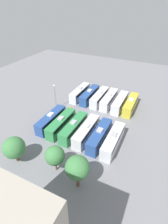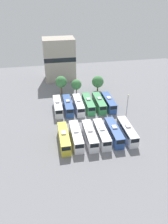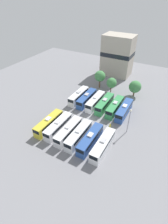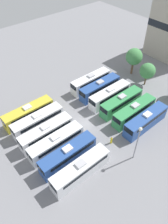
{
  "view_description": "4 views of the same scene",
  "coord_description": "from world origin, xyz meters",
  "px_view_note": "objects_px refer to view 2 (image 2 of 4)",
  "views": [
    {
      "loc": [
        -15.26,
        37.32,
        28.51
      ],
      "look_at": [
        1.98,
        1.9,
        2.21
      ],
      "focal_mm": 28.0,
      "sensor_mm": 36.0,
      "label": 1
    },
    {
      "loc": [
        -11.61,
        -53.37,
        35.7
      ],
      "look_at": [
        -1.14,
        1.93,
        2.59
      ],
      "focal_mm": 35.0,
      "sensor_mm": 36.0,
      "label": 2
    },
    {
      "loc": [
        19.07,
        -37.03,
        33.87
      ],
      "look_at": [
        -1.07,
        -0.85,
        3.37
      ],
      "focal_mm": 28.0,
      "sensor_mm": 36.0,
      "label": 3
    },
    {
      "loc": [
        23.49,
        -20.5,
        32.62
      ],
      "look_at": [
        -0.57,
        -0.22,
        2.65
      ],
      "focal_mm": 35.0,
      "sensor_mm": 36.0,
      "label": 4
    }
  ],
  "objects_px": {
    "bus_5": "(127,131)",
    "light_pole": "(128,102)",
    "bus_1": "(76,136)",
    "tree_0": "(61,82)",
    "tree_1": "(76,85)",
    "bus_8": "(78,105)",
    "bus_4": "(114,132)",
    "bus_9": "(88,103)",
    "worker_person": "(112,118)",
    "depot_building": "(59,59)",
    "bus_6": "(58,106)",
    "bus_3": "(102,134)",
    "bus_11": "(109,102)",
    "bus_7": "(68,105)",
    "tree_2": "(98,82)",
    "bus_2": "(90,135)",
    "bus_10": "(99,103)",
    "bus_0": "(64,138)"
  },
  "relations": [
    {
      "from": "bus_5",
      "to": "light_pole",
      "type": "height_order",
      "value": "light_pole"
    },
    {
      "from": "bus_1",
      "to": "bus_5",
      "type": "distance_m",
      "value": 13.75
    },
    {
      "from": "tree_0",
      "to": "tree_1",
      "type": "distance_m",
      "value": 5.64
    },
    {
      "from": "tree_0",
      "to": "light_pole",
      "type": "bearing_deg",
      "value": -48.34
    },
    {
      "from": "bus_8",
      "to": "bus_4",
      "type": "bearing_deg",
      "value": -68.07
    },
    {
      "from": "bus_9",
      "to": "worker_person",
      "type": "relative_size",
      "value": 6.37
    },
    {
      "from": "tree_1",
      "to": "bus_9",
      "type": "bearing_deg",
      "value": -78.8
    },
    {
      "from": "bus_1",
      "to": "tree_1",
      "type": "xyz_separation_m",
      "value": [
        4.5,
        27.83,
        2.17
      ]
    },
    {
      "from": "depot_building",
      "to": "bus_6",
      "type": "bearing_deg",
      "value": -97.0
    },
    {
      "from": "bus_3",
      "to": "worker_person",
      "type": "bearing_deg",
      "value": 57.66
    },
    {
      "from": "bus_8",
      "to": "bus_11",
      "type": "distance_m",
      "value": 10.18
    },
    {
      "from": "light_pole",
      "to": "bus_7",
      "type": "bearing_deg",
      "value": 155.46
    },
    {
      "from": "bus_4",
      "to": "tree_2",
      "type": "bearing_deg",
      "value": 84.55
    },
    {
      "from": "bus_2",
      "to": "bus_9",
      "type": "distance_m",
      "value": 17.39
    },
    {
      "from": "bus_7",
      "to": "bus_10",
      "type": "xyz_separation_m",
      "value": [
        10.39,
        -0.06,
        0.0
      ]
    },
    {
      "from": "bus_10",
      "to": "tree_0",
      "type": "height_order",
      "value": "tree_0"
    },
    {
      "from": "bus_3",
      "to": "bus_8",
      "type": "relative_size",
      "value": 1.0
    },
    {
      "from": "bus_5",
      "to": "bus_9",
      "type": "height_order",
      "value": "same"
    },
    {
      "from": "light_pole",
      "to": "worker_person",
      "type": "bearing_deg",
      "value": -171.86
    },
    {
      "from": "bus_2",
      "to": "tree_2",
      "type": "distance_m",
      "value": 31.34
    },
    {
      "from": "bus_4",
      "to": "depot_building",
      "type": "xyz_separation_m",
      "value": [
        -10.07,
        44.82,
        6.91
      ]
    },
    {
      "from": "worker_person",
      "to": "bus_3",
      "type": "bearing_deg",
      "value": -122.34
    },
    {
      "from": "bus_2",
      "to": "tree_0",
      "type": "relative_size",
      "value": 1.52
    },
    {
      "from": "bus_3",
      "to": "bus_6",
      "type": "bearing_deg",
      "value": 120.44
    },
    {
      "from": "tree_1",
      "to": "depot_building",
      "type": "xyz_separation_m",
      "value": [
        -4.43,
        16.76,
        4.73
      ]
    },
    {
      "from": "bus_7",
      "to": "bus_9",
      "type": "xyz_separation_m",
      "value": [
        6.75,
        0.01,
        0.0
      ]
    },
    {
      "from": "light_pole",
      "to": "depot_building",
      "type": "height_order",
      "value": "depot_building"
    },
    {
      "from": "bus_5",
      "to": "bus_9",
      "type": "bearing_deg",
      "value": 112.31
    },
    {
      "from": "worker_person",
      "to": "tree_0",
      "type": "bearing_deg",
      "value": 122.15
    },
    {
      "from": "bus_3",
      "to": "tree_0",
      "type": "height_order",
      "value": "tree_0"
    },
    {
      "from": "light_pole",
      "to": "tree_1",
      "type": "relative_size",
      "value": 1.33
    },
    {
      "from": "bus_7",
      "to": "bus_6",
      "type": "bearing_deg",
      "value": 178.56
    },
    {
      "from": "tree_1",
      "to": "bus_3",
      "type": "bearing_deg",
      "value": -85.44
    },
    {
      "from": "tree_0",
      "to": "tree_1",
      "type": "relative_size",
      "value": 1.21
    },
    {
      "from": "bus_4",
      "to": "tree_1",
      "type": "height_order",
      "value": "tree_1"
    },
    {
      "from": "worker_person",
      "to": "tree_2",
      "type": "distance_m",
      "value": 21.44
    },
    {
      "from": "bus_9",
      "to": "tree_2",
      "type": "distance_m",
      "value": 14.32
    },
    {
      "from": "bus_8",
      "to": "worker_person",
      "type": "bearing_deg",
      "value": -43.35
    },
    {
      "from": "bus_8",
      "to": "tree_1",
      "type": "xyz_separation_m",
      "value": [
        1.12,
        11.27,
        2.17
      ]
    },
    {
      "from": "worker_person",
      "to": "bus_1",
      "type": "bearing_deg",
      "value": -145.89
    },
    {
      "from": "bus_0",
      "to": "bus_6",
      "type": "height_order",
      "value": "same"
    },
    {
      "from": "tree_1",
      "to": "light_pole",
      "type": "bearing_deg",
      "value": -56.46
    },
    {
      "from": "bus_4",
      "to": "bus_0",
      "type": "bearing_deg",
      "value": -179.99
    },
    {
      "from": "bus_3",
      "to": "bus_10",
      "type": "distance_m",
      "value": 17.39
    },
    {
      "from": "bus_3",
      "to": "tree_1",
      "type": "distance_m",
      "value": 28.34
    },
    {
      "from": "bus_6",
      "to": "bus_11",
      "type": "xyz_separation_m",
      "value": [
        16.89,
        -0.41,
        0.0
      ]
    },
    {
      "from": "tree_2",
      "to": "bus_8",
      "type": "bearing_deg",
      "value": -126.65
    },
    {
      "from": "bus_5",
      "to": "bus_2",
      "type": "bearing_deg",
      "value": 179.56
    },
    {
      "from": "bus_0",
      "to": "bus_3",
      "type": "distance_m",
      "value": 9.94
    },
    {
      "from": "bus_11",
      "to": "tree_1",
      "type": "xyz_separation_m",
      "value": [
        -9.05,
        11.42,
        2.17
      ]
    }
  ]
}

